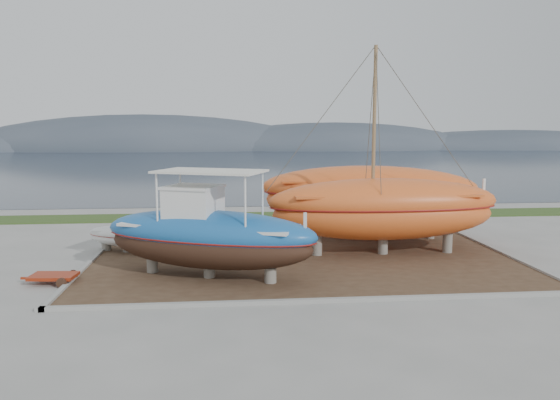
{
  "coord_description": "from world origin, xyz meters",
  "views": [
    {
      "loc": [
        -3.22,
        -19.22,
        5.74
      ],
      "look_at": [
        -1.02,
        4.0,
        2.62
      ],
      "focal_mm": 35.0,
      "sensor_mm": 36.0,
      "label": 1
    }
  ],
  "objects_px": {
    "white_dinghy": "(128,239)",
    "blue_caique": "(209,224)",
    "red_trailer": "(54,279)",
    "orange_sailboat": "(385,152)",
    "orange_bare_hull": "(368,203)"
  },
  "relations": [
    {
      "from": "blue_caique",
      "to": "red_trailer",
      "type": "height_order",
      "value": "blue_caique"
    },
    {
      "from": "orange_sailboat",
      "to": "orange_bare_hull",
      "type": "bearing_deg",
      "value": 86.23
    },
    {
      "from": "white_dinghy",
      "to": "blue_caique",
      "type": "bearing_deg",
      "value": -29.71
    },
    {
      "from": "blue_caique",
      "to": "orange_sailboat",
      "type": "distance_m",
      "value": 8.7
    },
    {
      "from": "white_dinghy",
      "to": "red_trailer",
      "type": "bearing_deg",
      "value": -89.87
    },
    {
      "from": "blue_caique",
      "to": "orange_sailboat",
      "type": "height_order",
      "value": "orange_sailboat"
    },
    {
      "from": "orange_sailboat",
      "to": "red_trailer",
      "type": "distance_m",
      "value": 14.51
    },
    {
      "from": "orange_bare_hull",
      "to": "orange_sailboat",
      "type": "bearing_deg",
      "value": -82.75
    },
    {
      "from": "blue_caique",
      "to": "white_dinghy",
      "type": "relative_size",
      "value": 2.2
    },
    {
      "from": "white_dinghy",
      "to": "orange_bare_hull",
      "type": "height_order",
      "value": "orange_bare_hull"
    },
    {
      "from": "blue_caique",
      "to": "orange_sailboat",
      "type": "relative_size",
      "value": 0.81
    },
    {
      "from": "blue_caique",
      "to": "orange_bare_hull",
      "type": "height_order",
      "value": "blue_caique"
    },
    {
      "from": "orange_bare_hull",
      "to": "red_trailer",
      "type": "distance_m",
      "value": 15.45
    },
    {
      "from": "orange_bare_hull",
      "to": "white_dinghy",
      "type": "bearing_deg",
      "value": -158.4
    },
    {
      "from": "blue_caique",
      "to": "white_dinghy",
      "type": "bearing_deg",
      "value": 152.19
    }
  ]
}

